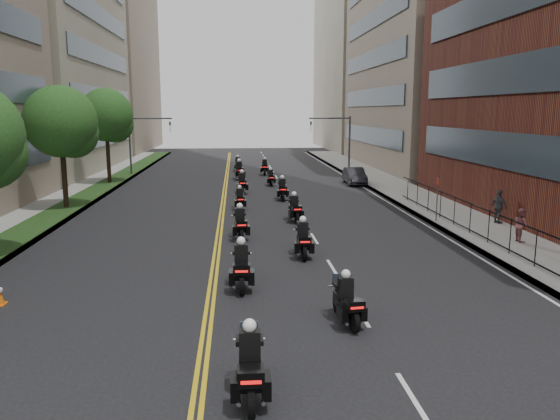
{
  "coord_description": "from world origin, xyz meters",
  "views": [
    {
      "loc": [
        -0.55,
        -10.65,
        6.15
      ],
      "look_at": [
        1.48,
        14.42,
        1.54
      ],
      "focal_mm": 35.0,
      "sensor_mm": 36.0,
      "label": 1
    }
  ],
  "objects_px": {
    "motorcycle_1": "(347,303)",
    "motorcycle_8": "(242,184)",
    "motorcycle_6": "(240,200)",
    "pedestrian_b": "(521,225)",
    "motorcycle_2": "(241,268)",
    "motorcycle_12": "(238,165)",
    "motorcycle_5": "(294,210)",
    "motorcycle_9": "(271,178)",
    "motorcycle_11": "(265,168)",
    "motorcycle_4": "(240,225)",
    "motorcycle_0": "(250,368)",
    "motorcycle_7": "(282,190)",
    "parked_sedan": "(355,176)",
    "pedestrian_c": "(499,207)",
    "motorcycle_3": "(303,241)",
    "motorcycle_10": "(239,171)"
  },
  "relations": [
    {
      "from": "motorcycle_1",
      "to": "motorcycle_8",
      "type": "relative_size",
      "value": 0.9
    },
    {
      "from": "motorcycle_6",
      "to": "pedestrian_b",
      "type": "bearing_deg",
      "value": -41.72
    },
    {
      "from": "motorcycle_2",
      "to": "motorcycle_12",
      "type": "height_order",
      "value": "motorcycle_2"
    },
    {
      "from": "motorcycle_5",
      "to": "motorcycle_12",
      "type": "xyz_separation_m",
      "value": [
        -3.06,
        26.21,
        -0.01
      ]
    },
    {
      "from": "motorcycle_2",
      "to": "motorcycle_9",
      "type": "bearing_deg",
      "value": 84.21
    },
    {
      "from": "motorcycle_5",
      "to": "motorcycle_12",
      "type": "relative_size",
      "value": 1.02
    },
    {
      "from": "motorcycle_11",
      "to": "pedestrian_b",
      "type": "relative_size",
      "value": 1.51
    },
    {
      "from": "motorcycle_11",
      "to": "motorcycle_2",
      "type": "bearing_deg",
      "value": -90.45
    },
    {
      "from": "motorcycle_4",
      "to": "motorcycle_12",
      "type": "height_order",
      "value": "motorcycle_4"
    },
    {
      "from": "motorcycle_1",
      "to": "motorcycle_9",
      "type": "relative_size",
      "value": 1.05
    },
    {
      "from": "motorcycle_2",
      "to": "motorcycle_8",
      "type": "distance_m",
      "value": 22.33
    },
    {
      "from": "motorcycle_11",
      "to": "pedestrian_b",
      "type": "bearing_deg",
      "value": -66.16
    },
    {
      "from": "motorcycle_11",
      "to": "motorcycle_0",
      "type": "bearing_deg",
      "value": -89.51
    },
    {
      "from": "motorcycle_7",
      "to": "motorcycle_4",
      "type": "bearing_deg",
      "value": -104.22
    },
    {
      "from": "motorcycle_4",
      "to": "motorcycle_11",
      "type": "bearing_deg",
      "value": 80.02
    },
    {
      "from": "motorcycle_9",
      "to": "motorcycle_11",
      "type": "distance_m",
      "value": 7.64
    },
    {
      "from": "parked_sedan",
      "to": "motorcycle_8",
      "type": "bearing_deg",
      "value": -153.71
    },
    {
      "from": "motorcycle_5",
      "to": "motorcycle_0",
      "type": "bearing_deg",
      "value": -103.8
    },
    {
      "from": "motorcycle_1",
      "to": "motorcycle_11",
      "type": "relative_size",
      "value": 0.93
    },
    {
      "from": "parked_sedan",
      "to": "motorcycle_0",
      "type": "bearing_deg",
      "value": -103.82
    },
    {
      "from": "motorcycle_1",
      "to": "pedestrian_c",
      "type": "xyz_separation_m",
      "value": [
        10.89,
        12.86,
        0.43
      ]
    },
    {
      "from": "motorcycle_3",
      "to": "motorcycle_10",
      "type": "distance_m",
      "value": 26.69
    },
    {
      "from": "motorcycle_7",
      "to": "motorcycle_8",
      "type": "height_order",
      "value": "motorcycle_8"
    },
    {
      "from": "motorcycle_2",
      "to": "motorcycle_9",
      "type": "relative_size",
      "value": 1.2
    },
    {
      "from": "motorcycle_8",
      "to": "motorcycle_11",
      "type": "height_order",
      "value": "motorcycle_8"
    },
    {
      "from": "motorcycle_2",
      "to": "motorcycle_8",
      "type": "height_order",
      "value": "motorcycle_2"
    },
    {
      "from": "motorcycle_1",
      "to": "motorcycle_10",
      "type": "height_order",
      "value": "motorcycle_10"
    },
    {
      "from": "motorcycle_9",
      "to": "motorcycle_10",
      "type": "height_order",
      "value": "motorcycle_10"
    },
    {
      "from": "motorcycle_8",
      "to": "motorcycle_10",
      "type": "height_order",
      "value": "motorcycle_10"
    },
    {
      "from": "pedestrian_b",
      "to": "motorcycle_3",
      "type": "bearing_deg",
      "value": 98.44
    },
    {
      "from": "motorcycle_6",
      "to": "motorcycle_7",
      "type": "bearing_deg",
      "value": 46.23
    },
    {
      "from": "pedestrian_b",
      "to": "pedestrian_c",
      "type": "distance_m",
      "value": 4.18
    },
    {
      "from": "motorcycle_10",
      "to": "motorcycle_11",
      "type": "distance_m",
      "value": 4.2
    },
    {
      "from": "pedestrian_b",
      "to": "motorcycle_12",
      "type": "bearing_deg",
      "value": 23.13
    },
    {
      "from": "motorcycle_3",
      "to": "motorcycle_6",
      "type": "xyz_separation_m",
      "value": [
        -2.6,
        11.46,
        -0.08
      ]
    },
    {
      "from": "motorcycle_0",
      "to": "pedestrian_b",
      "type": "bearing_deg",
      "value": 44.96
    },
    {
      "from": "motorcycle_6",
      "to": "motorcycle_10",
      "type": "relative_size",
      "value": 0.82
    },
    {
      "from": "motorcycle_2",
      "to": "motorcycle_3",
      "type": "distance_m",
      "value": 4.81
    },
    {
      "from": "motorcycle_1",
      "to": "motorcycle_3",
      "type": "relative_size",
      "value": 0.92
    },
    {
      "from": "motorcycle_3",
      "to": "motorcycle_6",
      "type": "bearing_deg",
      "value": 104.78
    },
    {
      "from": "motorcycle_11",
      "to": "motorcycle_12",
      "type": "height_order",
      "value": "motorcycle_11"
    },
    {
      "from": "motorcycle_9",
      "to": "motorcycle_11",
      "type": "height_order",
      "value": "motorcycle_11"
    },
    {
      "from": "motorcycle_2",
      "to": "pedestrian_c",
      "type": "bearing_deg",
      "value": 34.06
    },
    {
      "from": "parked_sedan",
      "to": "motorcycle_2",
      "type": "bearing_deg",
      "value": -108.17
    },
    {
      "from": "motorcycle_0",
      "to": "motorcycle_8",
      "type": "height_order",
      "value": "motorcycle_8"
    },
    {
      "from": "motorcycle_9",
      "to": "motorcycle_0",
      "type": "bearing_deg",
      "value": -96.48
    },
    {
      "from": "motorcycle_3",
      "to": "parked_sedan",
      "type": "relative_size",
      "value": 0.55
    },
    {
      "from": "motorcycle_1",
      "to": "motorcycle_0",
      "type": "bearing_deg",
      "value": -133.46
    },
    {
      "from": "motorcycle_8",
      "to": "parked_sedan",
      "type": "xyz_separation_m",
      "value": [
        9.51,
        4.28,
        -0.0
      ]
    },
    {
      "from": "motorcycle_5",
      "to": "motorcycle_6",
      "type": "height_order",
      "value": "motorcycle_5"
    }
  ]
}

